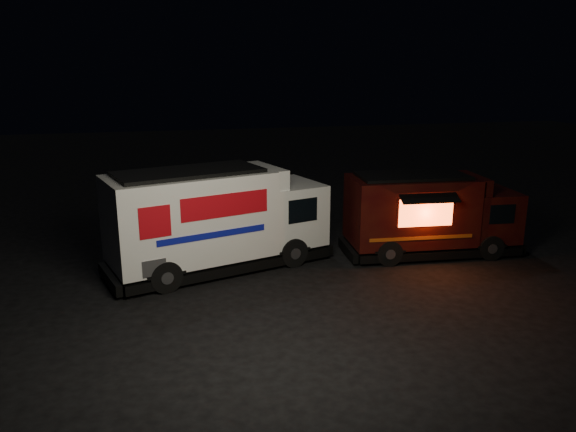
% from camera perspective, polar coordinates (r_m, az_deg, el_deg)
% --- Properties ---
extents(ground, '(80.00, 80.00, 0.00)m').
position_cam_1_polar(ground, '(14.88, -3.67, -8.50)').
color(ground, black).
rests_on(ground, ground).
extents(white_truck, '(7.17, 4.18, 3.08)m').
position_cam_1_polar(white_truck, '(16.78, -6.96, -0.24)').
color(white_truck, white).
rests_on(white_truck, ground).
extents(red_truck, '(5.81, 2.51, 2.64)m').
position_cam_1_polar(red_truck, '(18.58, 14.44, 0.21)').
color(red_truck, '#351009').
rests_on(red_truck, ground).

